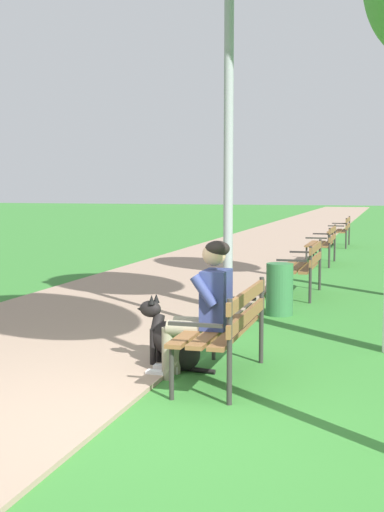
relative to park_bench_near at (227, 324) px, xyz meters
The scene contains 10 objects.
ground_plane 1.51m from the park_bench_near, 105.32° to the right, with size 120.00×120.00×0.00m, color #33752D.
paved_path 22.76m from the park_bench_near, 95.85° to the left, with size 3.54×60.00×0.04m, color gray.
park_bench_near is the anchor object (origin of this frame).
park_bench_mid 5.07m from the park_bench_near, 89.43° to the left, with size 0.55×1.50×0.85m.
park_bench_far 9.72m from the park_bench_near, 90.49° to the left, with size 0.55×1.50×0.85m.
park_bench_furthest 14.49m from the park_bench_near, 90.19° to the left, with size 0.55×1.50×0.85m.
person_seated_on_near_bench 0.27m from the park_bench_near, behind, with size 0.74×0.49×1.25m.
dog_black 0.68m from the park_bench_near, 159.00° to the left, with size 0.83×0.35×0.71m.
lamp_post_near 2.81m from the park_bench_near, 103.02° to the left, with size 0.24×0.24×4.77m.
litter_bin 3.30m from the park_bench_near, 90.89° to the left, with size 0.36×0.36×0.70m, color #2D6638.
Camera 1 is at (1.78, -4.62, 1.73)m, focal length 49.34 mm.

